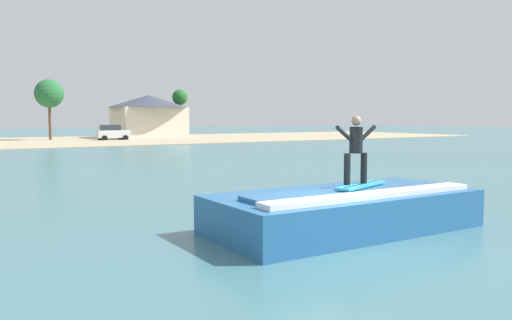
# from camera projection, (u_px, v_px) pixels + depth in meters

# --- Properties ---
(ground_plane) EXTENTS (260.00, 260.00, 0.00)m
(ground_plane) POSITION_uv_depth(u_px,v_px,m) (335.00, 245.00, 11.05)
(ground_plane) COLOR #3F6E76
(wave_crest) EXTENTS (6.61, 3.02, 1.05)m
(wave_crest) POSITION_uv_depth(u_px,v_px,m) (345.00, 210.00, 12.41)
(wave_crest) COLOR #265F97
(wave_crest) RESTS_ON ground_plane
(surfboard) EXTENTS (1.99, 1.05, 0.06)m
(surfboard) POSITION_uv_depth(u_px,v_px,m) (361.00, 185.00, 12.54)
(surfboard) COLOR #33A5CC
(surfboard) RESTS_ON wave_crest
(surfer) EXTENTS (1.28, 0.32, 1.67)m
(surfer) POSITION_uv_depth(u_px,v_px,m) (356.00, 146.00, 12.46)
(surfer) COLOR black
(surfer) RESTS_ON surfboard
(shoreline_bank) EXTENTS (120.00, 26.57, 0.09)m
(shoreline_bank) POSITION_uv_depth(u_px,v_px,m) (18.00, 142.00, 55.59)
(shoreline_bank) COLOR tan
(shoreline_bank) RESTS_ON ground_plane
(car_far_shore) EXTENTS (3.82, 2.07, 1.86)m
(car_far_shore) POSITION_uv_depth(u_px,v_px,m) (112.00, 133.00, 60.91)
(car_far_shore) COLOR silver
(car_far_shore) RESTS_ON ground_plane
(house_gabled_white) EXTENTS (10.59, 10.59, 5.71)m
(house_gabled_white) POSITION_uv_depth(u_px,v_px,m) (149.00, 114.00, 68.36)
(house_gabled_white) COLOR beige
(house_gabled_white) RESTS_ON ground_plane
(tree_tall_bare) EXTENTS (2.18, 2.18, 6.65)m
(tree_tall_bare) POSITION_uv_depth(u_px,v_px,m) (180.00, 99.00, 71.72)
(tree_tall_bare) COLOR brown
(tree_tall_bare) RESTS_ON ground_plane
(tree_short_bushy) EXTENTS (3.33, 3.33, 7.21)m
(tree_short_bushy) POSITION_uv_depth(u_px,v_px,m) (49.00, 94.00, 60.16)
(tree_short_bushy) COLOR brown
(tree_short_bushy) RESTS_ON ground_plane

